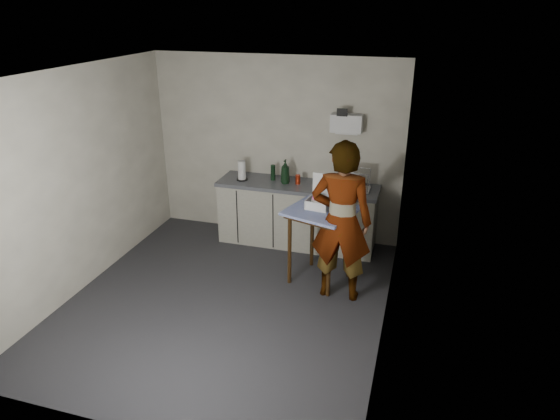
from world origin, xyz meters
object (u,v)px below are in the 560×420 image
(paper_towel, at_px, (242,171))
(bakery_box, at_px, (319,200))
(soap_bottle, at_px, (285,172))
(dark_bottle, at_px, (273,173))
(side_table, at_px, (321,219))
(soda_can, at_px, (298,179))
(standing_man, at_px, (341,222))
(kitchen_counter, at_px, (297,216))
(dish_rack, at_px, (354,185))

(paper_towel, relative_size, bakery_box, 0.72)
(soap_bottle, distance_m, bakery_box, 1.06)
(dark_bottle, xyz_separation_m, bakery_box, (0.87, -0.91, 0.03))
(side_table, distance_m, soda_can, 1.07)
(standing_man, relative_size, dark_bottle, 8.67)
(side_table, height_order, bakery_box, bakery_box)
(side_table, relative_size, bakery_box, 2.50)
(soda_can, relative_size, bakery_box, 0.34)
(side_table, bearing_deg, standing_man, -27.11)
(side_table, distance_m, paper_towel, 1.59)
(paper_towel, bearing_deg, soap_bottle, 3.77)
(kitchen_counter, height_order, paper_towel, paper_towel)
(dark_bottle, relative_size, dish_rack, 0.54)
(soap_bottle, distance_m, paper_towel, 0.63)
(side_table, relative_size, paper_towel, 3.45)
(kitchen_counter, bearing_deg, side_table, -59.84)
(paper_towel, bearing_deg, soda_can, 4.72)
(side_table, distance_m, bakery_box, 0.22)
(standing_man, distance_m, soap_bottle, 1.54)
(standing_man, distance_m, dark_bottle, 1.74)
(kitchen_counter, xyz_separation_m, paper_towel, (-0.80, -0.06, 0.62))
(standing_man, xyz_separation_m, dark_bottle, (-1.19, 1.26, 0.07))
(soap_bottle, bearing_deg, standing_man, -49.84)
(kitchen_counter, xyz_separation_m, dark_bottle, (-0.38, 0.06, 0.59))
(standing_man, xyz_separation_m, paper_towel, (-1.62, 1.14, 0.09))
(soda_can, bearing_deg, side_table, -60.03)
(dark_bottle, distance_m, paper_towel, 0.44)
(soda_can, bearing_deg, bakery_box, -60.23)
(soda_can, height_order, dish_rack, dish_rack)
(dark_bottle, bearing_deg, paper_towel, -163.69)
(soda_can, relative_size, dark_bottle, 0.59)
(kitchen_counter, distance_m, dark_bottle, 0.71)
(soda_can, distance_m, paper_towel, 0.80)
(side_table, relative_size, soap_bottle, 2.85)
(paper_towel, relative_size, dish_rack, 0.69)
(dish_rack, bearing_deg, soda_can, 178.77)
(kitchen_counter, xyz_separation_m, side_table, (0.53, -0.91, 0.41))
(kitchen_counter, height_order, dark_bottle, dark_bottle)
(standing_man, height_order, dark_bottle, standing_man)
(standing_man, bearing_deg, dark_bottle, -47.47)
(soda_can, bearing_deg, kitchen_counter, -94.20)
(standing_man, bearing_deg, soda_can, -56.74)
(bakery_box, bearing_deg, dish_rack, 78.40)
(soda_can, bearing_deg, standing_man, -55.76)
(paper_towel, xyz_separation_m, bakery_box, (1.29, -0.79, 0.00))
(kitchen_counter, relative_size, side_table, 2.33)
(dish_rack, distance_m, bakery_box, 0.89)
(dark_bottle, relative_size, bakery_box, 0.57)
(standing_man, bearing_deg, paper_towel, -36.07)
(kitchen_counter, height_order, dish_rack, dish_rack)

